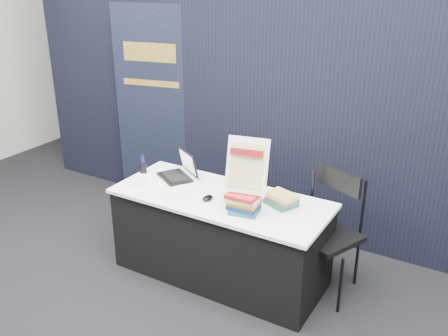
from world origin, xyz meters
TOP-DOWN VIEW (x-y plane):
  - floor at (0.00, 0.00)m, footprint 8.00×8.00m
  - wall_back at (0.00, 4.00)m, footprint 8.00×0.02m
  - drape_partition at (0.00, 1.60)m, footprint 6.00×0.08m
  - display_table at (0.00, 0.55)m, footprint 1.80×0.75m
  - laptop at (-0.54, 0.70)m, footprint 0.38×0.39m
  - mouse at (-0.06, 0.44)m, footprint 0.07×0.11m
  - brochure_left at (-0.53, 0.50)m, footprint 0.37×0.32m
  - brochure_mid at (-0.73, 0.44)m, footprint 0.30×0.22m
  - brochure_right at (-0.35, 0.38)m, footprint 0.38×0.33m
  - pen_cup at (-0.86, 0.63)m, footprint 0.07×0.07m
  - book_stack_tall at (0.30, 0.41)m, footprint 0.25×0.21m
  - book_stack_short at (0.49, 0.66)m, footprint 0.28×0.24m
  - info_sign at (0.30, 0.44)m, footprint 0.34×0.18m
  - pullup_banner at (-1.41, 1.50)m, footprint 0.91×0.28m
  - stacking_chair at (0.83, 0.83)m, footprint 0.59×0.61m

SIDE VIEW (x-z plane):
  - floor at x=0.00m, z-range 0.00..0.00m
  - display_table at x=0.00m, z-range 0.00..0.75m
  - stacking_chair at x=0.83m, z-range 0.06..1.05m
  - brochure_mid at x=-0.73m, z-range 0.75..0.75m
  - brochure_left at x=-0.53m, z-range 0.75..0.75m
  - brochure_right at x=-0.35m, z-range 0.75..0.75m
  - mouse at x=-0.06m, z-range 0.75..0.78m
  - pen_cup at x=-0.86m, z-range 0.75..0.83m
  - book_stack_short at x=0.49m, z-range 0.75..0.85m
  - laptop at x=-0.54m, z-range 0.69..0.93m
  - book_stack_tall at x=0.30m, z-range 0.75..0.91m
  - pullup_banner at x=-1.41m, z-range -0.12..2.02m
  - info_sign at x=0.30m, z-range 0.90..1.34m
  - drape_partition at x=0.00m, z-range 0.00..2.40m
  - wall_back at x=0.00m, z-range 0.00..3.50m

